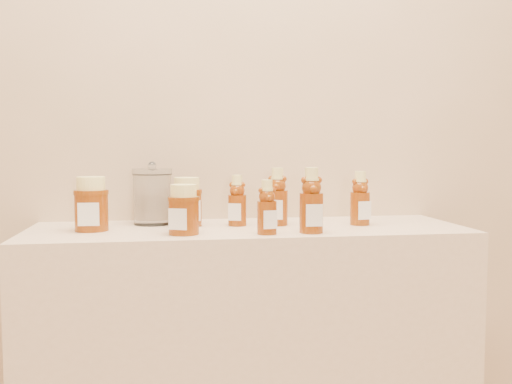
{
  "coord_description": "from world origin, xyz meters",
  "views": [
    {
      "loc": [
        -0.22,
        -0.0,
        1.12
      ],
      "look_at": [
        0.02,
        1.52,
        1.0
      ],
      "focal_mm": 40.0,
      "sensor_mm": 36.0,
      "label": 1
    }
  ],
  "objects": [
    {
      "name": "wall_back",
      "position": [
        0.0,
        1.75,
        1.35
      ],
      "size": [
        3.5,
        0.02,
        2.7
      ],
      "primitive_type": "cube",
      "color": "tan",
      "rests_on": "ground"
    },
    {
      "name": "bear_bottle_back_left",
      "position": [
        -0.03,
        1.59,
        0.98
      ],
      "size": [
        0.07,
        0.07,
        0.16
      ],
      "primitive_type": null,
      "rotation": [
        0.0,
        0.0,
        -0.4
      ],
      "color": "#692908",
      "rests_on": "display_table"
    },
    {
      "name": "bear_bottle_back_mid",
      "position": [
        0.09,
        1.58,
        0.99
      ],
      "size": [
        0.08,
        0.08,
        0.18
      ],
      "primitive_type": null,
      "rotation": [
        0.0,
        0.0,
        -0.38
      ],
      "color": "#692908",
      "rests_on": "display_table"
    },
    {
      "name": "bear_bottle_back_right",
      "position": [
        0.32,
        1.55,
        0.99
      ],
      "size": [
        0.07,
        0.07,
        0.17
      ],
      "primitive_type": null,
      "rotation": [
        0.0,
        0.0,
        0.15
      ],
      "color": "#692908",
      "rests_on": "display_table"
    },
    {
      "name": "bear_bottle_front_left",
      "position": [
        0.03,
        1.42,
        0.98
      ],
      "size": [
        0.06,
        0.06,
        0.16
      ],
      "primitive_type": null,
      "rotation": [
        0.0,
        0.0,
        0.17
      ],
      "color": "#692908",
      "rests_on": "display_table"
    },
    {
      "name": "bear_bottle_front_right",
      "position": [
        0.15,
        1.42,
        1.0
      ],
      "size": [
        0.07,
        0.07,
        0.19
      ],
      "primitive_type": null,
      "rotation": [
        0.0,
        0.0,
        -0.0
      ],
      "color": "#692908",
      "rests_on": "display_table"
    },
    {
      "name": "honey_jar_left",
      "position": [
        -0.42,
        1.55,
        0.97
      ],
      "size": [
        0.1,
        0.1,
        0.14
      ],
      "primitive_type": null,
      "rotation": [
        0.0,
        0.0,
        -0.05
      ],
      "color": "#692908",
      "rests_on": "display_table"
    },
    {
      "name": "honey_jar_back",
      "position": [
        -0.17,
        1.6,
        0.97
      ],
      "size": [
        0.11,
        0.11,
        0.14
      ],
      "primitive_type": null,
      "rotation": [
        0.0,
        0.0,
        0.26
      ],
      "color": "#692908",
      "rests_on": "display_table"
    },
    {
      "name": "honey_jar_front",
      "position": [
        -0.18,
        1.45,
        0.96
      ],
      "size": [
        0.11,
        0.11,
        0.13
      ],
      "primitive_type": null,
      "rotation": [
        0.0,
        0.0,
        -0.42
      ],
      "color": "#692908",
      "rests_on": "display_table"
    },
    {
      "name": "glass_canister",
      "position": [
        -0.26,
        1.65,
        0.99
      ],
      "size": [
        0.13,
        0.13,
        0.18
      ],
      "primitive_type": null,
      "rotation": [
        0.0,
        0.0,
        0.13
      ],
      "color": "white",
      "rests_on": "display_table"
    }
  ]
}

